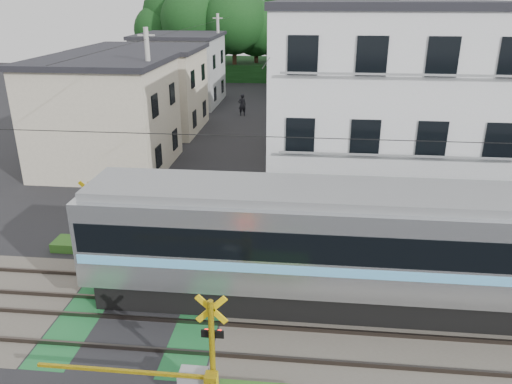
# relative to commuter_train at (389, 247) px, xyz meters

# --- Properties ---
(ground) EXTENTS (120.00, 120.00, 0.00)m
(ground) POSITION_rel_commuter_train_xyz_m (-7.78, -1.20, -2.13)
(ground) COLOR black
(track_bed) EXTENTS (120.00, 120.00, 0.14)m
(track_bed) POSITION_rel_commuter_train_xyz_m (-7.78, -1.20, -2.10)
(track_bed) COLOR #47423A
(track_bed) RESTS_ON ground
(commuter_train) EXTENTS (19.43, 3.06, 4.04)m
(commuter_train) POSITION_rel_commuter_train_xyz_m (0.00, 0.00, 0.00)
(commuter_train) COLOR black
(commuter_train) RESTS_ON ground
(crossing_signal_near) EXTENTS (4.74, 0.65, 3.09)m
(crossing_signal_near) POSITION_rel_commuter_train_xyz_m (-5.20, -4.85, -1.42)
(crossing_signal_near) COLOR #E3B90B
(crossing_signal_near) RESTS_ON ground
(crossing_signal_far) EXTENTS (4.74, 0.65, 3.09)m
(crossing_signal_far) POSITION_rel_commuter_train_xyz_m (-10.37, 2.45, -1.42)
(crossing_signal_far) COLOR #E3B90B
(crossing_signal_far) RESTS_ON ground
(apartment_block) EXTENTS (10.20, 8.36, 9.30)m
(apartment_block) POSITION_rel_commuter_train_xyz_m (0.72, 8.29, 2.52)
(apartment_block) COLOR silver
(apartment_block) RESTS_ON ground
(houses_row) EXTENTS (22.07, 31.35, 6.80)m
(houses_row) POSITION_rel_commuter_train_xyz_m (-7.53, 24.72, 1.11)
(houses_row) COLOR beige
(houses_row) RESTS_ON ground
(tree_hill) EXTENTS (40.00, 12.63, 11.85)m
(tree_hill) POSITION_rel_commuter_train_xyz_m (-7.41, 47.76, 3.78)
(tree_hill) COLOR #123613
(tree_hill) RESTS_ON ground
(catenary) EXTENTS (60.00, 5.04, 7.00)m
(catenary) POSITION_rel_commuter_train_xyz_m (-1.78, -1.17, 1.56)
(catenary) COLOR #2D2D33
(catenary) RESTS_ON ground
(utility_poles) EXTENTS (7.90, 42.00, 8.00)m
(utility_poles) POSITION_rel_commuter_train_xyz_m (-8.83, 21.81, 1.95)
(utility_poles) COLOR #A5A5A0
(utility_poles) RESTS_ON ground
(pedestrian) EXTENTS (0.78, 0.65, 1.83)m
(pedestrian) POSITION_rel_commuter_train_xyz_m (-8.26, 27.07, -1.22)
(pedestrian) COLOR black
(pedestrian) RESTS_ON ground
(weed_patches) EXTENTS (10.25, 8.80, 0.40)m
(weed_patches) POSITION_rel_commuter_train_xyz_m (-6.02, -1.29, -1.95)
(weed_patches) COLOR #2D5E1E
(weed_patches) RESTS_ON ground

